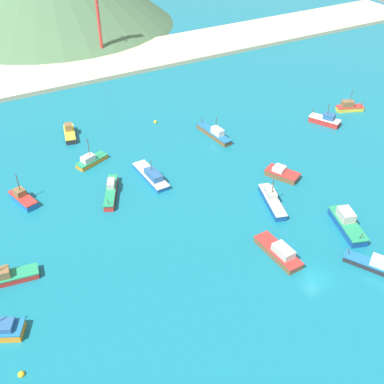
{
  "coord_description": "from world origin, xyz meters",
  "views": [
    {
      "loc": [
        -41.13,
        -35.28,
        54.15
      ],
      "look_at": [
        -5.72,
        28.3,
        0.38
      ],
      "focal_mm": 44.38,
      "sensor_mm": 36.0,
      "label": 1
    }
  ],
  "objects_px": {
    "fishing_boat_12": "(23,198)",
    "fishing_boat_14": "(70,133)",
    "fishing_boat_9": "(272,200)",
    "fishing_boat_13": "(151,176)",
    "fishing_boat_3": "(377,265)",
    "fishing_boat_11": "(3,277)",
    "fishing_boat_1": "(349,107)",
    "buoy_1": "(155,122)",
    "fishing_boat_2": "(111,191)",
    "radio_tower": "(98,15)",
    "buoy_0": "(21,374)",
    "fishing_boat_4": "(347,223)",
    "fishing_boat_6": "(325,120)",
    "fishing_boat_7": "(282,173)",
    "fishing_boat_0": "(91,160)",
    "fishing_boat_10": "(215,133)",
    "fishing_boat_5": "(279,252)"
  },
  "relations": [
    {
      "from": "fishing_boat_12",
      "to": "fishing_boat_14",
      "type": "height_order",
      "value": "fishing_boat_12"
    },
    {
      "from": "fishing_boat_9",
      "to": "fishing_boat_13",
      "type": "relative_size",
      "value": 0.93
    },
    {
      "from": "fishing_boat_3",
      "to": "fishing_boat_14",
      "type": "height_order",
      "value": "fishing_boat_14"
    },
    {
      "from": "fishing_boat_3",
      "to": "fishing_boat_11",
      "type": "xyz_separation_m",
      "value": [
        -51.68,
        25.81,
        0.01
      ]
    },
    {
      "from": "fishing_boat_1",
      "to": "buoy_1",
      "type": "relative_size",
      "value": 8.44
    },
    {
      "from": "fishing_boat_2",
      "to": "radio_tower",
      "type": "bearing_deg",
      "value": 70.77
    },
    {
      "from": "fishing_boat_9",
      "to": "fishing_boat_14",
      "type": "bearing_deg",
      "value": 120.39
    },
    {
      "from": "fishing_boat_1",
      "to": "buoy_0",
      "type": "bearing_deg",
      "value": -158.75
    },
    {
      "from": "fishing_boat_11",
      "to": "radio_tower",
      "type": "height_order",
      "value": "radio_tower"
    },
    {
      "from": "fishing_boat_4",
      "to": "fishing_boat_14",
      "type": "bearing_deg",
      "value": 120.66
    },
    {
      "from": "fishing_boat_13",
      "to": "buoy_0",
      "type": "height_order",
      "value": "fishing_boat_13"
    },
    {
      "from": "fishing_boat_14",
      "to": "radio_tower",
      "type": "height_order",
      "value": "radio_tower"
    },
    {
      "from": "fishing_boat_6",
      "to": "fishing_boat_14",
      "type": "distance_m",
      "value": 59.89
    },
    {
      "from": "fishing_boat_13",
      "to": "fishing_boat_7",
      "type": "bearing_deg",
      "value": -27.29
    },
    {
      "from": "fishing_boat_13",
      "to": "buoy_0",
      "type": "distance_m",
      "value": 45.3
    },
    {
      "from": "fishing_boat_2",
      "to": "fishing_boat_3",
      "type": "distance_m",
      "value": 48.48
    },
    {
      "from": "fishing_boat_7",
      "to": "buoy_1",
      "type": "distance_m",
      "value": 35.26
    },
    {
      "from": "fishing_boat_1",
      "to": "fishing_boat_3",
      "type": "height_order",
      "value": "fishing_boat_1"
    },
    {
      "from": "fishing_boat_7",
      "to": "fishing_boat_9",
      "type": "xyz_separation_m",
      "value": [
        -7.17,
        -6.25,
        0.09
      ]
    },
    {
      "from": "fishing_boat_11",
      "to": "fishing_boat_14",
      "type": "relative_size",
      "value": 1.3
    },
    {
      "from": "fishing_boat_3",
      "to": "fishing_boat_13",
      "type": "height_order",
      "value": "fishing_boat_13"
    },
    {
      "from": "fishing_boat_13",
      "to": "fishing_boat_0",
      "type": "bearing_deg",
      "value": 127.1
    },
    {
      "from": "fishing_boat_7",
      "to": "buoy_1",
      "type": "xyz_separation_m",
      "value": [
        -12.28,
        33.04,
        -0.65
      ]
    },
    {
      "from": "fishing_boat_13",
      "to": "fishing_boat_14",
      "type": "xyz_separation_m",
      "value": [
        -9.02,
        24.47,
        0.09
      ]
    },
    {
      "from": "fishing_boat_0",
      "to": "fishing_boat_4",
      "type": "xyz_separation_m",
      "value": [
        31.86,
        -41.37,
        0.28
      ]
    },
    {
      "from": "fishing_boat_10",
      "to": "fishing_boat_13",
      "type": "xyz_separation_m",
      "value": [
        -19.74,
        -8.35,
        -0.07
      ]
    },
    {
      "from": "fishing_boat_14",
      "to": "buoy_1",
      "type": "distance_m",
      "value": 20.22
    },
    {
      "from": "fishing_boat_2",
      "to": "fishing_boat_9",
      "type": "distance_m",
      "value": 30.31
    },
    {
      "from": "fishing_boat_14",
      "to": "radio_tower",
      "type": "relative_size",
      "value": 0.31
    },
    {
      "from": "fishing_boat_0",
      "to": "fishing_boat_5",
      "type": "bearing_deg",
      "value": -67.23
    },
    {
      "from": "fishing_boat_7",
      "to": "fishing_boat_12",
      "type": "bearing_deg",
      "value": 160.42
    },
    {
      "from": "fishing_boat_6",
      "to": "buoy_1",
      "type": "relative_size",
      "value": 9.11
    },
    {
      "from": "fishing_boat_7",
      "to": "fishing_boat_12",
      "type": "height_order",
      "value": "fishing_boat_12"
    },
    {
      "from": "fishing_boat_5",
      "to": "fishing_boat_14",
      "type": "relative_size",
      "value": 1.2
    },
    {
      "from": "fishing_boat_13",
      "to": "buoy_0",
      "type": "relative_size",
      "value": 12.74
    },
    {
      "from": "fishing_boat_0",
      "to": "buoy_1",
      "type": "relative_size",
      "value": 8.9
    },
    {
      "from": "fishing_boat_11",
      "to": "radio_tower",
      "type": "xyz_separation_m",
      "value": [
        46.64,
        82.12,
        11.86
      ]
    },
    {
      "from": "fishing_boat_2",
      "to": "fishing_boat_4",
      "type": "distance_m",
      "value": 43.35
    },
    {
      "from": "fishing_boat_0",
      "to": "fishing_boat_11",
      "type": "xyz_separation_m",
      "value": [
        -22.84,
        -25.26,
        0.14
      ]
    },
    {
      "from": "fishing_boat_4",
      "to": "fishing_boat_7",
      "type": "height_order",
      "value": "fishing_boat_4"
    },
    {
      "from": "fishing_boat_5",
      "to": "fishing_boat_12",
      "type": "bearing_deg",
      "value": 133.39
    },
    {
      "from": "radio_tower",
      "to": "fishing_boat_7",
      "type": "bearing_deg",
      "value": -84.32
    },
    {
      "from": "fishing_boat_2",
      "to": "fishing_boat_5",
      "type": "height_order",
      "value": "fishing_boat_2"
    },
    {
      "from": "fishing_boat_1",
      "to": "fishing_boat_9",
      "type": "height_order",
      "value": "fishing_boat_1"
    },
    {
      "from": "fishing_boat_2",
      "to": "fishing_boat_12",
      "type": "height_order",
      "value": "fishing_boat_12"
    },
    {
      "from": "fishing_boat_13",
      "to": "fishing_boat_14",
      "type": "height_order",
      "value": "fishing_boat_13"
    },
    {
      "from": "fishing_boat_12",
      "to": "radio_tower",
      "type": "relative_size",
      "value": 0.29
    },
    {
      "from": "fishing_boat_9",
      "to": "buoy_1",
      "type": "xyz_separation_m",
      "value": [
        -5.11,
        39.29,
        -0.75
      ]
    },
    {
      "from": "fishing_boat_5",
      "to": "fishing_boat_13",
      "type": "relative_size",
      "value": 0.85
    },
    {
      "from": "buoy_1",
      "to": "radio_tower",
      "type": "height_order",
      "value": "radio_tower"
    }
  ]
}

